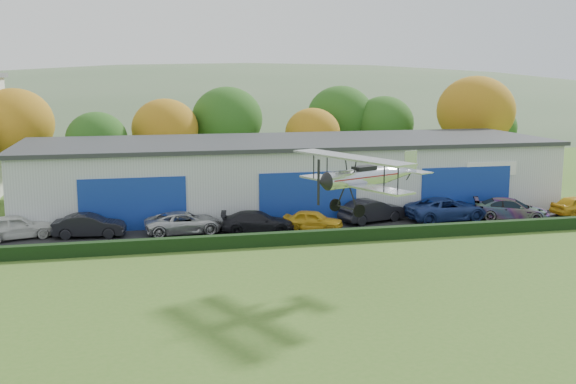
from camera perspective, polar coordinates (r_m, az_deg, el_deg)
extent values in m
plane|color=#3F6820|center=(26.60, 2.94, -13.20)|extent=(300.00, 300.00, 0.00)
cube|color=black|center=(46.75, -0.39, -2.91)|extent=(48.00, 9.00, 0.05)
cube|color=black|center=(42.11, 0.99, -3.84)|extent=(46.00, 0.60, 0.80)
cube|color=#B2B7BC|center=(53.43, 0.12, 1.42)|extent=(40.00, 12.00, 5.00)
cube|color=#2D3033|center=(53.10, 0.12, 4.25)|extent=(40.60, 12.60, 0.30)
cube|color=navy|center=(46.31, -12.83, -1.04)|extent=(7.00, 0.12, 3.60)
cube|color=navy|center=(47.74, 1.71, -0.47)|extent=(7.00, 0.12, 3.60)
cube|color=navy|center=(51.98, 14.64, 0.07)|extent=(7.00, 0.12, 3.60)
cylinder|color=#3D2614|center=(64.99, -21.65, 1.43)|extent=(0.36, 0.36, 3.15)
ellipsoid|color=#934F12|center=(64.53, -21.91, 5.34)|extent=(6.84, 6.84, 6.16)
cylinder|color=#3D2614|center=(62.32, -15.55, 1.10)|extent=(0.36, 0.36, 2.45)
ellipsoid|color=#1E4C14|center=(61.90, -15.70, 4.27)|extent=(5.32, 5.32, 4.79)
cylinder|color=#3D2614|center=(64.24, -10.13, 1.73)|extent=(0.36, 0.36, 2.80)
ellipsoid|color=#934F12|center=(63.80, -10.23, 5.25)|extent=(6.08, 6.08, 5.47)
cylinder|color=#3D2614|center=(66.70, -5.05, 2.30)|extent=(0.36, 0.36, 3.15)
ellipsoid|color=#1E4C14|center=(66.25, -5.11, 6.12)|extent=(6.84, 6.84, 6.16)
cylinder|color=#3D2614|center=(66.32, 2.05, 1.99)|extent=(0.36, 0.36, 2.45)
ellipsoid|color=#934F12|center=(65.93, 2.07, 4.97)|extent=(5.32, 5.32, 4.79)
cylinder|color=#3D2614|center=(70.60, 7.94, 2.53)|extent=(0.36, 0.36, 2.80)
ellipsoid|color=#1E4C14|center=(70.20, 8.02, 5.73)|extent=(6.08, 6.08, 5.47)
cylinder|color=#3D2614|center=(70.19, 15.23, 2.52)|extent=(0.36, 0.36, 3.50)
ellipsoid|color=#934F12|center=(69.75, 15.42, 6.55)|extent=(7.60, 7.60, 6.84)
cylinder|color=#3D2614|center=(75.64, 16.50, 2.57)|extent=(0.36, 0.36, 2.45)
ellipsoid|color=#1E4C14|center=(75.30, 16.63, 5.19)|extent=(5.32, 5.32, 4.79)
cylinder|color=#3D2614|center=(71.17, 4.36, 2.80)|extent=(0.36, 0.36, 3.15)
ellipsoid|color=#1E4C14|center=(70.76, 4.41, 6.38)|extent=(6.84, 6.84, 6.16)
ellipsoid|color=#4C6642|center=(167.70, -3.30, 1.12)|extent=(320.00, 196.00, 56.00)
ellipsoid|color=#4C6642|center=(191.04, 17.92, 3.40)|extent=(240.00, 126.00, 36.00)
imported|color=silver|center=(46.38, -21.82, -2.71)|extent=(4.96, 3.06, 1.58)
imported|color=black|center=(45.42, -16.28, -2.71)|extent=(4.64, 2.00, 1.49)
imported|color=silver|center=(45.10, -8.63, -2.54)|extent=(5.33, 2.80, 1.43)
imported|color=black|center=(44.94, -2.54, -2.50)|extent=(5.07, 2.70, 1.40)
imported|color=gold|center=(45.44, 2.10, -2.38)|extent=(4.30, 3.13, 1.36)
imported|color=black|center=(48.34, 7.06, -1.56)|extent=(5.14, 3.09, 1.60)
imported|color=navy|center=(49.73, 13.10, -1.40)|extent=(6.11, 3.25, 1.64)
imported|color=gray|center=(51.26, 18.15, -1.37)|extent=(5.63, 4.10, 1.52)
cylinder|color=silver|center=(33.77, 5.75, 1.19)|extent=(3.82, 2.34, 0.90)
cone|color=silver|center=(35.82, 9.30, 1.61)|extent=(2.36, 1.70, 0.90)
cone|color=black|center=(32.39, 2.94, 0.85)|extent=(0.82, 1.02, 0.90)
cube|color=maroon|center=(33.96, 6.13, 1.32)|extent=(4.19, 2.52, 0.06)
cube|color=black|center=(34.04, 6.39, 1.96)|extent=(1.33, 1.03, 0.25)
cube|color=silver|center=(33.68, 5.49, 0.66)|extent=(4.02, 7.06, 0.10)
cube|color=silver|center=(33.36, 5.27, 2.90)|extent=(4.27, 7.46, 0.10)
cylinder|color=black|center=(31.41, 8.04, 1.18)|extent=(0.08, 0.08, 1.29)
cylinder|color=black|center=(32.04, 9.19, 1.32)|extent=(0.08, 0.08, 1.29)
cylinder|color=black|center=(35.25, 2.16, 2.22)|extent=(0.08, 0.08, 1.29)
cylinder|color=black|center=(35.81, 3.29, 2.34)|extent=(0.08, 0.08, 1.29)
cylinder|color=black|center=(33.15, 5.66, 2.24)|extent=(0.14, 0.22, 0.74)
cylinder|color=black|center=(33.66, 4.87, 2.37)|extent=(0.14, 0.22, 0.74)
cylinder|color=black|center=(33.20, 5.45, -0.44)|extent=(0.34, 0.66, 1.22)
cylinder|color=black|center=(33.83, 4.50, -0.23)|extent=(0.34, 0.66, 1.22)
cylinder|color=black|center=(33.63, 4.95, -1.33)|extent=(0.82, 1.76, 0.07)
cylinder|color=black|center=(32.97, 5.98, -1.58)|extent=(0.64, 0.38, 0.64)
cylinder|color=black|center=(34.29, 3.97, -1.10)|extent=(0.64, 0.38, 0.64)
cylinder|color=black|center=(36.35, 10.06, 1.32)|extent=(0.36, 0.20, 0.42)
cube|color=silver|center=(36.30, 10.07, 1.78)|extent=(1.86, 2.73, 0.06)
cube|color=silver|center=(36.31, 10.21, 2.57)|extent=(0.84, 0.41, 1.09)
cube|color=black|center=(32.22, 2.57, 0.81)|extent=(0.10, 0.13, 2.19)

